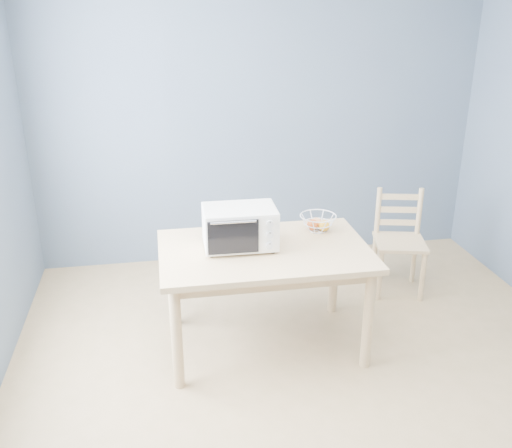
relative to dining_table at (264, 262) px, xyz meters
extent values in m
cube|color=tan|center=(0.25, -0.71, -0.65)|extent=(4.00, 4.50, 0.01)
cube|color=slate|center=(0.25, 1.54, 0.65)|extent=(4.00, 0.01, 2.60)
cube|color=#DDC184|center=(0.00, 0.00, 0.08)|extent=(1.40, 0.90, 0.04)
cylinder|color=#DDC184|center=(-0.62, -0.37, -0.29)|extent=(0.07, 0.07, 0.71)
cylinder|color=#DDC184|center=(0.62, -0.37, -0.29)|extent=(0.07, 0.07, 0.71)
cylinder|color=#DDC184|center=(-0.62, 0.37, -0.29)|extent=(0.07, 0.07, 0.71)
cylinder|color=#DDC184|center=(0.62, 0.37, -0.29)|extent=(0.07, 0.07, 0.71)
cube|color=white|center=(-0.16, 0.05, 0.25)|extent=(0.49, 0.33, 0.27)
cube|color=black|center=(-0.22, 0.05, 0.25)|extent=(0.31, 0.28, 0.21)
cube|color=black|center=(-0.22, -0.12, 0.25)|extent=(0.33, 0.02, 0.22)
cylinder|color=silver|center=(-0.23, -0.14, 0.36)|extent=(0.29, 0.02, 0.01)
cube|color=white|center=(0.01, -0.11, 0.25)|extent=(0.13, 0.01, 0.25)
cylinder|color=black|center=(-0.36, -0.07, 0.11)|extent=(0.03, 0.03, 0.02)
cylinder|color=black|center=(0.04, -0.08, 0.11)|extent=(0.03, 0.03, 0.02)
cylinder|color=black|center=(-0.36, 0.18, 0.11)|extent=(0.03, 0.03, 0.02)
cylinder|color=black|center=(0.05, 0.17, 0.11)|extent=(0.03, 0.03, 0.02)
cylinder|color=silver|center=(0.01, -0.12, 0.32)|extent=(0.05, 0.02, 0.05)
cylinder|color=silver|center=(0.01, -0.12, 0.25)|extent=(0.05, 0.02, 0.05)
cylinder|color=silver|center=(0.01, -0.12, 0.18)|extent=(0.05, 0.02, 0.05)
torus|color=white|center=(0.43, 0.23, 0.22)|extent=(0.31, 0.31, 0.01)
torus|color=white|center=(0.43, 0.23, 0.16)|extent=(0.24, 0.24, 0.01)
torus|color=white|center=(0.43, 0.23, 0.11)|extent=(0.14, 0.14, 0.01)
sphere|color=red|center=(0.40, 0.24, 0.15)|extent=(0.08, 0.08, 0.08)
sphere|color=orange|center=(0.47, 0.21, 0.15)|extent=(0.08, 0.08, 0.08)
sphere|color=#E8985A|center=(0.44, 0.28, 0.14)|extent=(0.08, 0.08, 0.08)
cube|color=#DDC184|center=(1.25, 0.60, -0.21)|extent=(0.48, 0.48, 0.03)
cylinder|color=#DDC184|center=(1.04, 0.47, -0.44)|extent=(0.04, 0.04, 0.43)
cylinder|color=#DDC184|center=(1.38, 0.39, -0.44)|extent=(0.04, 0.04, 0.43)
cylinder|color=#DDC184|center=(1.12, 0.80, -0.44)|extent=(0.04, 0.04, 0.43)
cylinder|color=#DDC184|center=(1.45, 0.73, -0.44)|extent=(0.04, 0.04, 0.43)
cylinder|color=#DDC184|center=(1.12, 0.80, -0.01)|extent=(0.04, 0.04, 0.43)
cylinder|color=#DDC184|center=(1.45, 0.73, -0.01)|extent=(0.04, 0.04, 0.43)
cube|color=#DDC184|center=(1.29, 0.76, -0.10)|extent=(0.34, 0.10, 0.05)
cube|color=#DDC184|center=(1.29, 0.76, 0.01)|extent=(0.34, 0.10, 0.05)
cube|color=#DDC184|center=(1.29, 0.76, 0.13)|extent=(0.34, 0.10, 0.05)
camera|label=1|loc=(-0.67, -3.41, 1.66)|focal=40.00mm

